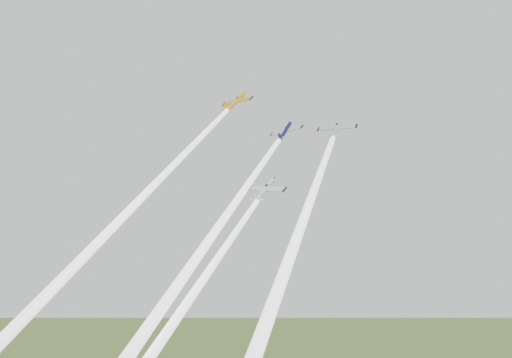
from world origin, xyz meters
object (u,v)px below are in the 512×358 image
plane_navy (285,131)px  plane_silver_right (336,128)px  plane_yellow (235,102)px  plane_silver_low (265,190)px

plane_navy → plane_silver_right: plane_navy is taller
plane_yellow → plane_silver_right: 25.94m
plane_navy → plane_silver_low: plane_navy is taller
plane_yellow → plane_silver_right: size_ratio=1.13×
plane_yellow → plane_navy: bearing=7.7°
plane_navy → plane_silver_right: (12.19, -2.35, -1.44)m
plane_yellow → plane_navy: plane_yellow is taller
plane_yellow → plane_navy: 14.21m
plane_silver_right → plane_silver_low: bearing=-157.0°
plane_yellow → plane_silver_right: plane_yellow is taller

